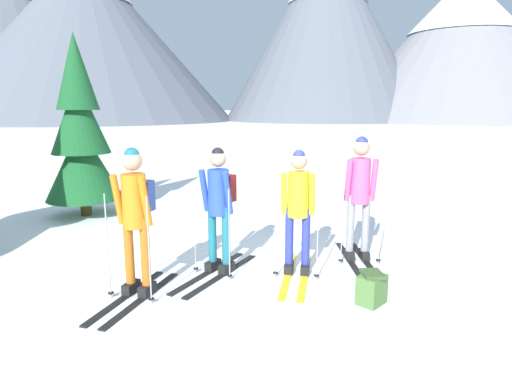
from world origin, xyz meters
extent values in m
plane|color=white|center=(0.00, 0.00, 0.00)|extent=(400.00, 400.00, 0.00)
cube|color=black|center=(-1.56, -0.54, 0.01)|extent=(0.67, 1.49, 0.02)
cube|color=black|center=(-1.76, -0.45, 0.01)|extent=(0.67, 1.49, 0.02)
cube|color=black|center=(-1.52, -0.44, 0.08)|extent=(0.20, 0.28, 0.12)
cylinder|color=#B76019|center=(-1.52, -0.44, 0.54)|extent=(0.11, 0.11, 0.84)
cube|color=black|center=(-1.72, -0.36, 0.08)|extent=(0.20, 0.28, 0.12)
cylinder|color=#B76019|center=(-1.72, -0.36, 0.54)|extent=(0.11, 0.11, 0.84)
cylinder|color=orange|center=(-1.62, -0.40, 1.15)|extent=(0.28, 0.28, 0.63)
sphere|color=tan|center=(-1.62, -0.40, 1.62)|extent=(0.23, 0.23, 0.23)
sphere|color=#1E6B7A|center=(-1.62, -0.40, 1.69)|extent=(0.17, 0.17, 0.17)
cylinder|color=orange|center=(-1.48, -0.52, 1.17)|extent=(0.15, 0.22, 0.60)
cylinder|color=orange|center=(-1.81, -0.39, 1.17)|extent=(0.15, 0.22, 0.60)
cylinder|color=#A5A5AD|center=(-1.44, -0.67, 0.63)|extent=(0.02, 0.02, 1.26)
cylinder|color=black|center=(-1.44, -0.67, 0.06)|extent=(0.07, 0.07, 0.01)
cylinder|color=#A5A5AD|center=(-1.94, -0.47, 0.63)|extent=(0.02, 0.02, 1.26)
cylinder|color=black|center=(-1.94, -0.47, 0.06)|extent=(0.07, 0.07, 0.01)
cube|color=#384C99|center=(-1.56, -0.24, 1.19)|extent=(0.30, 0.25, 0.36)
cube|color=black|center=(-0.62, 0.11, 0.01)|extent=(0.99, 1.47, 0.02)
cube|color=black|center=(-0.80, 0.23, 0.01)|extent=(0.99, 1.47, 0.02)
cube|color=black|center=(-0.56, 0.19, 0.08)|extent=(0.23, 0.28, 0.12)
cylinder|color=#1E6B7A|center=(-0.56, 0.19, 0.52)|extent=(0.11, 0.11, 0.81)
cube|color=black|center=(-0.75, 0.31, 0.08)|extent=(0.23, 0.28, 0.12)
cylinder|color=#1E6B7A|center=(-0.75, 0.31, 0.52)|extent=(0.11, 0.11, 0.81)
cylinder|color=blue|center=(-0.66, 0.25, 1.11)|extent=(0.28, 0.28, 0.61)
sphere|color=tan|center=(-0.66, 0.25, 1.56)|extent=(0.22, 0.22, 0.22)
sphere|color=black|center=(-0.66, 0.25, 1.62)|extent=(0.16, 0.16, 0.16)
cylinder|color=blue|center=(-0.54, 0.10, 1.13)|extent=(0.17, 0.21, 0.58)
cylinder|color=blue|center=(-0.84, 0.30, 1.13)|extent=(0.17, 0.21, 0.58)
cylinder|color=#A5A5AD|center=(-0.53, -0.05, 0.61)|extent=(0.02, 0.02, 1.21)
cylinder|color=black|center=(-0.53, -0.05, 0.06)|extent=(0.07, 0.07, 0.01)
cylinder|color=#A5A5AD|center=(-0.98, 0.25, 0.61)|extent=(0.02, 0.02, 1.21)
cylinder|color=black|center=(-0.98, 0.25, 0.06)|extent=(0.07, 0.07, 0.01)
cube|color=maroon|center=(-0.56, 0.39, 1.14)|extent=(0.31, 0.28, 0.36)
cube|color=yellow|center=(0.47, -0.02, 0.01)|extent=(0.50, 1.57, 0.02)
cube|color=yellow|center=(0.25, 0.04, 0.01)|extent=(0.50, 1.57, 0.02)
cube|color=black|center=(0.49, 0.08, 0.08)|extent=(0.17, 0.28, 0.12)
cylinder|color=#2D389E|center=(0.49, 0.08, 0.52)|extent=(0.11, 0.11, 0.80)
cube|color=black|center=(0.28, 0.13, 0.08)|extent=(0.17, 0.28, 0.12)
cylinder|color=#2D389E|center=(0.28, 0.13, 0.52)|extent=(0.11, 0.11, 0.80)
cylinder|color=yellow|center=(0.39, 0.10, 1.09)|extent=(0.28, 0.28, 0.60)
sphere|color=tan|center=(0.39, 0.10, 1.53)|extent=(0.22, 0.22, 0.22)
sphere|color=#2D389E|center=(0.39, 0.10, 1.60)|extent=(0.16, 0.16, 0.16)
cylinder|color=yellow|center=(0.54, 0.00, 1.11)|extent=(0.13, 0.21, 0.57)
cylinder|color=yellow|center=(0.20, 0.09, 1.11)|extent=(0.13, 0.21, 0.57)
cylinder|color=#A5A5AD|center=(0.60, -0.14, 0.60)|extent=(0.02, 0.02, 1.19)
cylinder|color=black|center=(0.60, -0.14, 0.06)|extent=(0.07, 0.07, 0.01)
cylinder|color=#A5A5AD|center=(0.08, 0.00, 0.60)|extent=(0.02, 0.02, 1.19)
cylinder|color=black|center=(0.08, 0.00, 0.06)|extent=(0.07, 0.07, 0.01)
cube|color=maroon|center=(0.43, 0.27, 1.12)|extent=(0.29, 0.22, 0.36)
cube|color=black|center=(1.46, 0.45, 0.01)|extent=(0.20, 1.70, 0.02)
cube|color=black|center=(1.24, 0.46, 0.01)|extent=(0.20, 1.70, 0.02)
cube|color=black|center=(1.46, 0.55, 0.08)|extent=(0.13, 0.27, 0.12)
cylinder|color=gray|center=(1.46, 0.55, 0.55)|extent=(0.11, 0.11, 0.86)
cube|color=black|center=(1.25, 0.56, 0.08)|extent=(0.13, 0.27, 0.12)
cylinder|color=gray|center=(1.25, 0.56, 0.55)|extent=(0.11, 0.11, 0.86)
cylinder|color=#E55193|center=(1.35, 0.56, 1.18)|extent=(0.28, 0.28, 0.64)
sphere|color=tan|center=(1.35, 0.56, 1.66)|extent=(0.23, 0.23, 0.23)
sphere|color=#2D389E|center=(1.35, 0.56, 1.73)|extent=(0.17, 0.17, 0.17)
cylinder|color=#E55193|center=(1.53, 0.48, 1.20)|extent=(0.09, 0.21, 0.61)
cylinder|color=#E55193|center=(1.17, 0.51, 1.20)|extent=(0.09, 0.21, 0.61)
cylinder|color=#A5A5AD|center=(1.61, 0.36, 0.64)|extent=(0.02, 0.02, 1.29)
cylinder|color=black|center=(1.61, 0.36, 0.06)|extent=(0.07, 0.07, 0.01)
cylinder|color=#A5A5AD|center=(1.07, 0.39, 0.64)|extent=(0.02, 0.02, 1.29)
cylinder|color=black|center=(1.07, 0.39, 0.06)|extent=(0.07, 0.07, 0.01)
cube|color=#384C99|center=(1.37, 0.73, 1.21)|extent=(0.27, 0.18, 0.36)
cylinder|color=#51381E|center=(-3.40, 3.64, 0.35)|extent=(0.22, 0.22, 0.70)
cone|color=#195628|center=(-3.40, 3.64, 1.09)|extent=(1.50, 1.50, 1.48)
cone|color=#195628|center=(-3.40, 3.64, 2.03)|extent=(1.15, 1.15, 1.48)
cone|color=#195628|center=(-3.40, 3.64, 2.89)|extent=(0.82, 0.82, 1.48)
cube|color=#4C7238|center=(1.07, -0.88, 0.17)|extent=(0.40, 0.39, 0.34)
cube|color=#39562A|center=(1.07, -0.88, 0.36)|extent=(0.22, 0.28, 0.04)
cone|color=slate|center=(-36.09, 74.65, 14.35)|extent=(46.62, 46.62, 28.70)
cone|color=slate|center=(-19.47, 62.72, 11.90)|extent=(41.97, 41.97, 23.80)
cone|color=slate|center=(15.61, 61.84, 13.39)|extent=(30.48, 30.48, 26.77)
cone|color=gray|center=(34.86, 58.41, 10.32)|extent=(37.11, 37.11, 20.64)
cone|color=white|center=(34.86, 58.41, 16.53)|extent=(15.51, 15.51, 8.21)
camera|label=1|loc=(-0.64, -5.42, 2.23)|focal=30.67mm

